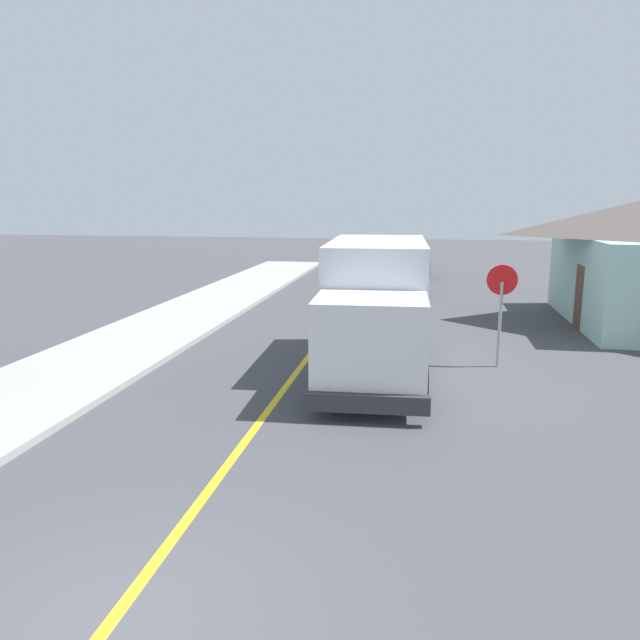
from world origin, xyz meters
TOP-DOWN VIEW (x-y plane):
  - ground_plane at (0.00, 0.00)m, footprint 120.00×120.00m
  - centre_line_yellow at (0.00, 10.00)m, footprint 0.16×56.00m
  - box_truck at (1.90, 9.89)m, footprint 2.70×7.27m
  - parked_car_near at (1.93, 16.24)m, footprint 1.89×4.43m
  - parked_car_mid at (1.91, 23.34)m, footprint 1.92×4.45m
  - parked_car_far at (2.37, 28.95)m, footprint 1.98×4.47m
  - stop_sign at (4.99, 10.70)m, footprint 0.80×0.10m

SIDE VIEW (x-z plane):
  - ground_plane at x=0.00m, z-range 0.00..0.00m
  - centre_line_yellow at x=0.00m, z-range 0.00..0.01m
  - parked_car_near at x=1.93m, z-range -0.04..1.63m
  - parked_car_mid at x=1.91m, z-range -0.04..1.63m
  - parked_car_far at x=2.37m, z-range -0.04..1.63m
  - box_truck at x=1.90m, z-range 0.17..3.37m
  - stop_sign at x=4.99m, z-range 0.53..3.18m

